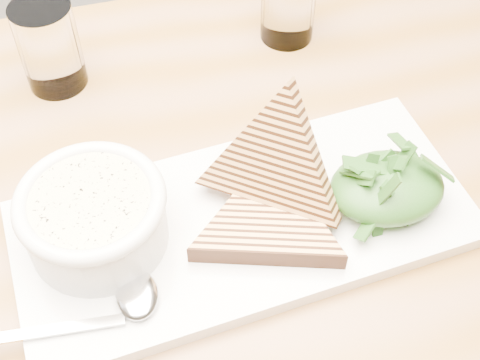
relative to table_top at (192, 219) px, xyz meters
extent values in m
cube|color=#8C6240|center=(0.00, 0.00, 0.00)|extent=(1.14, 0.81, 0.04)
cylinder|color=#8C6240|center=(0.49, 0.31, -0.37)|extent=(0.06, 0.06, 0.71)
cube|color=white|center=(0.05, -0.03, 0.03)|extent=(0.46, 0.26, 0.02)
cylinder|color=white|center=(-0.09, -0.03, 0.06)|extent=(0.13, 0.13, 0.05)
cylinder|color=beige|center=(-0.09, -0.03, 0.09)|extent=(0.11, 0.11, 0.01)
torus|color=white|center=(-0.09, -0.03, 0.09)|extent=(0.14, 0.14, 0.01)
ellipsoid|color=black|center=(0.19, -0.04, 0.06)|extent=(0.11, 0.09, 0.04)
ellipsoid|color=silver|center=(-0.06, -0.10, 0.04)|extent=(0.04, 0.05, 0.01)
cube|color=silver|center=(-0.14, -0.12, 0.04)|extent=(0.13, 0.01, 0.00)
cylinder|color=white|center=(-0.13, 0.21, 0.07)|extent=(0.07, 0.07, 0.10)
cylinder|color=white|center=(0.16, 0.25, 0.07)|extent=(0.07, 0.07, 0.10)
camera|label=1|loc=(-0.03, -0.40, 0.56)|focal=50.00mm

